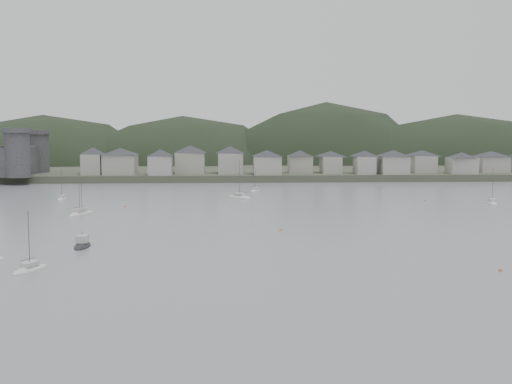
{
  "coord_description": "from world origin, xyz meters",
  "views": [
    {
      "loc": [
        -8.56,
        -95.45,
        23.74
      ],
      "look_at": [
        0.0,
        75.0,
        6.0
      ],
      "focal_mm": 44.66,
      "sensor_mm": 36.0,
      "label": 1
    }
  ],
  "objects": [
    {
      "name": "ground",
      "position": [
        0.0,
        0.0,
        0.0
      ],
      "size": [
        900.0,
        900.0,
        0.0
      ],
      "primitive_type": "plane",
      "color": "slate",
      "rests_on": "ground"
    },
    {
      "name": "waterfront_town",
      "position": [
        50.59,
        183.34,
        8.66
      ],
      "size": [
        451.48,
        28.46,
        12.92
      ],
      "color": "#A19F93",
      "rests_on": "far_shore_land"
    },
    {
      "name": "motor_launch_far",
      "position": [
        -36.62,
        29.83,
        0.29
      ],
      "size": [
        2.96,
        8.0,
        3.9
      ],
      "rotation": [
        0.0,
        0.0,
        3.15
      ],
      "color": "black",
      "rests_on": "ground"
    },
    {
      "name": "moored_fleet",
      "position": [
        -32.06,
        60.3,
        0.17
      ],
      "size": [
        258.35,
        161.45,
        13.62
      ],
      "color": "silver",
      "rests_on": "ground"
    },
    {
      "name": "far_shore_land",
      "position": [
        0.0,
        295.0,
        1.5
      ],
      "size": [
        900.0,
        250.0,
        3.0
      ],
      "primitive_type": "cube",
      "color": "#383D2D",
      "rests_on": "ground"
    },
    {
      "name": "mooring_buoys",
      "position": [
        29.29,
        60.77,
        0.15
      ],
      "size": [
        126.7,
        97.25,
        0.7
      ],
      "color": "#CB7943",
      "rests_on": "ground"
    },
    {
      "name": "forested_ridge",
      "position": [
        4.83,
        269.4,
        -11.28
      ],
      "size": [
        851.55,
        103.94,
        102.57
      ],
      "color": "black",
      "rests_on": "ground"
    }
  ]
}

